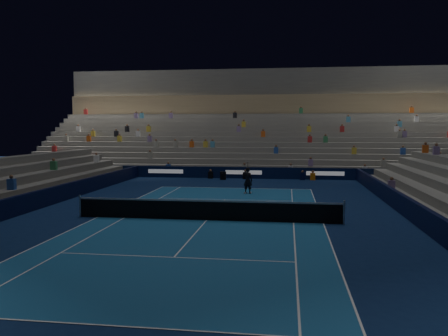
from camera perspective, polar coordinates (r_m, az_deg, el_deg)
ground at (r=22.11m, az=-2.16°, el=-6.52°), size 90.00×90.00×0.00m
court_surface at (r=22.11m, az=-2.16°, el=-6.51°), size 10.97×23.77×0.01m
sponsor_barrier_far at (r=40.20m, az=2.46°, el=-0.59°), size 44.00×0.25×1.00m
sponsor_barrier_east at (r=22.47m, az=23.11°, el=-5.44°), size 0.25×37.00×1.00m
sponsor_barrier_west at (r=25.55m, az=-24.18°, el=-4.26°), size 0.25×37.00×1.00m
grandstand_main at (r=49.38m, az=3.51°, el=3.79°), size 44.00×15.20×11.20m
tennis_net at (r=22.01m, az=-2.16°, el=-5.23°), size 12.90×0.10×1.10m
tennis_player at (r=30.91m, az=2.98°, el=-1.55°), size 0.75×0.61×1.78m
broadcast_camera at (r=39.26m, az=-0.11°, el=-0.95°), size 0.56×0.99×0.67m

